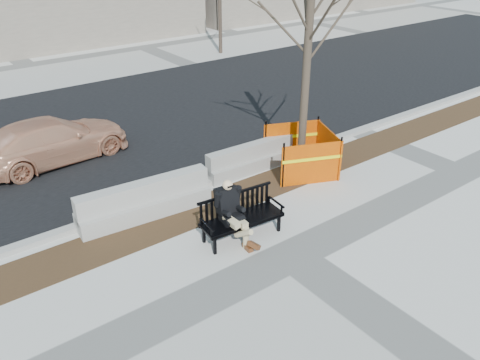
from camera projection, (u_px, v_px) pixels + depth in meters
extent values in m
plane|color=beige|center=(291.00, 255.00, 9.98)|extent=(120.00, 120.00, 0.00)
cube|color=#47301C|center=(219.00, 203.00, 11.81)|extent=(40.00, 1.20, 0.02)
cube|color=black|center=(112.00, 127.00, 16.18)|extent=(60.00, 10.40, 0.01)
cube|color=#9E9B93|center=(198.00, 186.00, 12.45)|extent=(60.00, 0.25, 0.12)
imported|color=tan|center=(56.00, 160.00, 13.92)|extent=(4.44, 2.18, 1.24)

